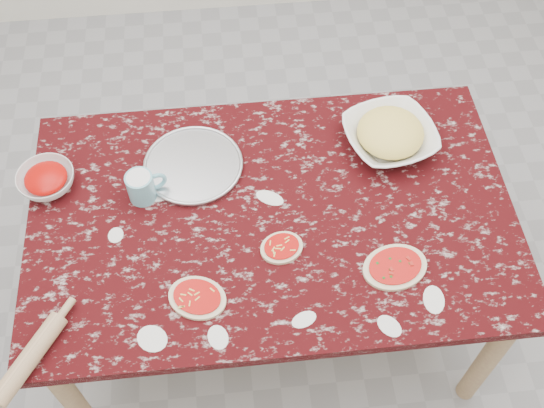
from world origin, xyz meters
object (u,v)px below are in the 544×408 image
Objects in this scene: cheese_bowl at (389,137)px; flour_mug at (142,186)px; worktable at (272,226)px; sauce_bowl at (47,180)px; rolling_pin at (29,359)px; pizza_tray at (193,166)px.

cheese_bowl is 2.33× the size of flour_mug.
sauce_bowl is at bearing 165.76° from worktable.
cheese_bowl reaches higher than worktable.
rolling_pin is at bearing -148.99° from worktable.
sauce_bowl reaches higher than pizza_tray.
worktable is 5.14× the size of cheese_bowl.
cheese_bowl is (0.44, 0.25, 0.12)m from worktable.
pizza_tray reaches higher than worktable.
pizza_tray is 0.82m from rolling_pin.
pizza_tray is 1.75× the size of sauce_bowl.
flour_mug is at bearing 60.31° from rolling_pin.
worktable is at bearing 31.01° from rolling_pin.
rolling_pin is (-0.73, -0.44, 0.11)m from worktable.
flour_mug reaches higher than sauce_bowl.
rolling_pin reaches higher than worktable.
flour_mug reaches higher than pizza_tray.
rolling_pin is at bearing -119.69° from flour_mug.
flour_mug is (-0.42, 0.11, 0.14)m from worktable.
pizza_tray is at bearing -177.28° from cheese_bowl.
rolling_pin is (-0.31, -0.55, -0.03)m from flour_mug.
worktable is 0.34m from pizza_tray.
flour_mug reaches higher than cheese_bowl.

